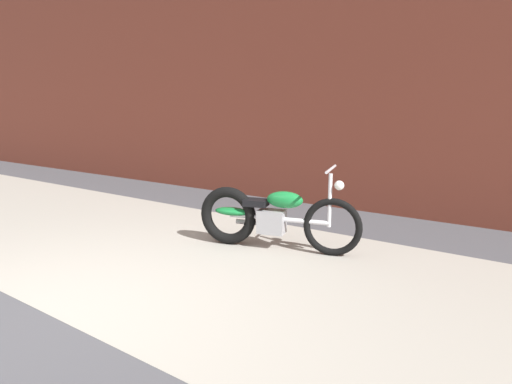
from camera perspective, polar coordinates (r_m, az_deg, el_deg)
ground_plane at (r=3.97m, az=-25.97°, el=-14.90°), size 80.00×80.00×0.00m
sidewalk_slab at (r=4.97m, az=-8.06°, el=-8.56°), size 36.00×3.50×0.01m
brick_building_wall at (r=7.64m, az=10.01°, el=17.90°), size 36.00×0.50×5.18m
motorcycle_green at (r=5.09m, az=1.31°, el=-3.31°), size 1.96×0.77×1.03m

